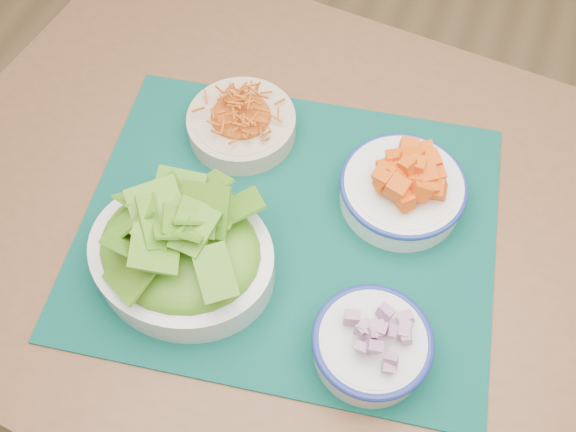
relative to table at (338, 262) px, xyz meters
The scene contains 6 objects.
table is the anchor object (origin of this frame).
placemat 0.12m from the table, 165.75° to the right, with size 0.60×0.49×0.00m, color #03322A.
carrot_bowl 0.27m from the table, 150.66° to the left, with size 0.22×0.22×0.06m.
squash_bowl 0.17m from the table, 53.43° to the left, with size 0.22×0.22×0.09m.
lettuce_bowl 0.27m from the table, 144.42° to the right, with size 0.27×0.23×0.11m.
onion_bowl 0.23m from the table, 60.52° to the right, with size 0.19×0.19×0.08m.
Camera 1 is at (-0.04, -0.30, 1.56)m, focal length 40.00 mm.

